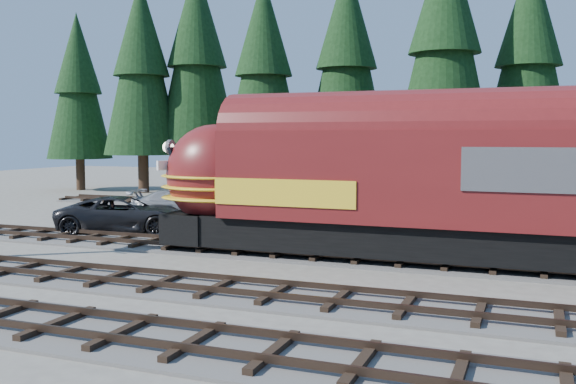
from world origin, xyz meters
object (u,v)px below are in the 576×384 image
(depot, at_px, (434,170))
(locomotive, at_px, (363,187))
(caboose, at_px, (284,167))
(pickup_truck_a, at_px, (124,214))
(pickup_truck_b, at_px, (186,205))

(depot, height_order, locomotive, depot)
(locomotive, height_order, caboose, caboose)
(depot, bearing_deg, locomotive, -103.13)
(depot, bearing_deg, caboose, 143.43)
(depot, height_order, caboose, caboose)
(pickup_truck_a, bearing_deg, pickup_truck_b, -32.34)
(depot, xyz_separation_m, pickup_truck_a, (-13.50, -3.94, -2.13))
(caboose, xyz_separation_m, pickup_truck_b, (-2.62, -7.14, -1.71))
(depot, bearing_deg, pickup_truck_b, 178.37)
(locomotive, bearing_deg, depot, 76.87)
(pickup_truck_b, bearing_deg, depot, -103.96)
(pickup_truck_a, distance_m, pickup_truck_b, 4.37)
(caboose, bearing_deg, pickup_truck_a, -106.49)
(depot, distance_m, locomotive, 6.68)
(locomotive, bearing_deg, pickup_truck_a, 167.94)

